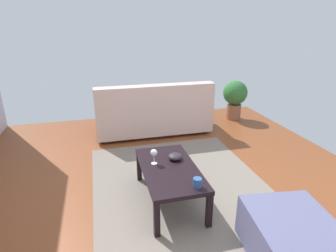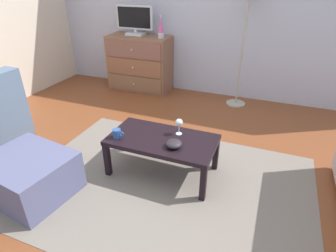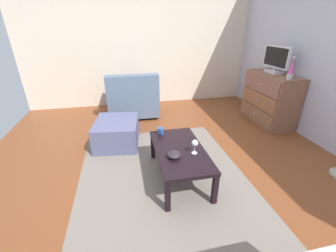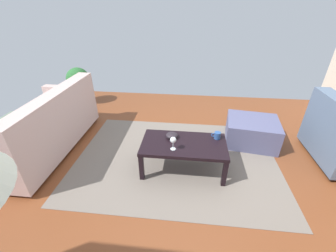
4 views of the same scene
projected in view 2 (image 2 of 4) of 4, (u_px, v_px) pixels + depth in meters
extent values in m
cube|color=brown|center=(154.00, 170.00, 2.79)|extent=(5.84, 4.97, 0.05)
cube|color=slate|center=(164.00, 185.00, 2.55)|extent=(2.60, 1.90, 0.01)
cube|color=brown|center=(140.00, 63.00, 4.51)|extent=(0.99, 0.45, 0.87)
cube|color=brown|center=(134.00, 84.00, 4.45)|extent=(0.93, 0.02, 0.25)
sphere|color=silver|center=(134.00, 84.00, 4.43)|extent=(0.03, 0.03, 0.03)
cube|color=brown|center=(133.00, 67.00, 4.32)|extent=(0.93, 0.02, 0.25)
sphere|color=silver|center=(133.00, 68.00, 4.30)|extent=(0.03, 0.03, 0.03)
cube|color=brown|center=(132.00, 50.00, 4.19)|extent=(0.93, 0.02, 0.25)
sphere|color=silver|center=(132.00, 50.00, 4.17)|extent=(0.03, 0.03, 0.03)
cube|color=silver|center=(136.00, 34.00, 4.33)|extent=(0.28, 0.18, 0.04)
cylinder|color=silver|center=(135.00, 31.00, 4.30)|extent=(0.04, 0.04, 0.05)
cube|color=silver|center=(135.00, 17.00, 4.21)|extent=(0.59, 0.05, 0.34)
cube|color=black|center=(134.00, 18.00, 4.19)|extent=(0.54, 0.01, 0.29)
cylinder|color=#B7B7BC|center=(161.00, 35.00, 4.11)|extent=(0.09, 0.09, 0.08)
cone|color=#D84C99|center=(161.00, 25.00, 4.04)|extent=(0.08, 0.08, 0.22)
cylinder|color=#B7B7BC|center=(161.00, 16.00, 3.98)|extent=(0.04, 0.04, 0.03)
cube|color=black|center=(131.00, 136.00, 2.99)|extent=(0.05, 0.05, 0.34)
cube|color=black|center=(216.00, 154.00, 2.69)|extent=(0.05, 0.05, 0.34)
cube|color=black|center=(107.00, 160.00, 2.61)|extent=(0.05, 0.05, 0.34)
cube|color=black|center=(203.00, 184.00, 2.31)|extent=(0.05, 0.05, 0.34)
cube|color=black|center=(162.00, 140.00, 2.56)|extent=(0.99, 0.53, 0.04)
cylinder|color=silver|center=(179.00, 134.00, 2.62)|extent=(0.06, 0.06, 0.00)
cylinder|color=silver|center=(179.00, 129.00, 2.60)|extent=(0.01, 0.01, 0.09)
sphere|color=silver|center=(179.00, 122.00, 2.56)|extent=(0.07, 0.07, 0.07)
cylinder|color=#2C508F|center=(117.00, 134.00, 2.54)|extent=(0.08, 0.08, 0.08)
torus|color=#2C508F|center=(122.00, 134.00, 2.52)|extent=(0.05, 0.01, 0.05)
ellipsoid|color=#282127|center=(174.00, 144.00, 2.41)|extent=(0.14, 0.14, 0.06)
cylinder|color=#332319|center=(26.00, 136.00, 3.28)|extent=(0.05, 0.05, 0.05)
cube|color=slate|center=(30.00, 175.00, 2.39)|extent=(0.77, 0.69, 0.36)
cylinder|color=#A59E8C|center=(235.00, 103.00, 4.15)|extent=(0.28, 0.28, 0.02)
cylinder|color=#A59E8C|center=(242.00, 52.00, 3.79)|extent=(0.02, 0.02, 1.51)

